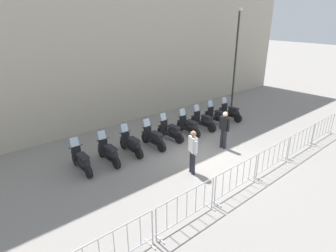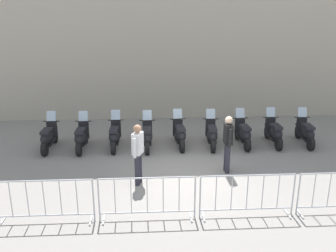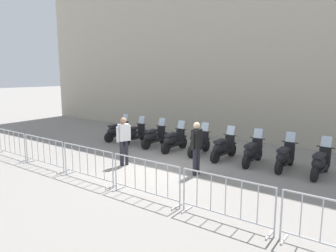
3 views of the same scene
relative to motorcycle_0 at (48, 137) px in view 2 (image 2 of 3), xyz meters
name	(u,v)px [view 2 (image 2 of 3)]	position (x,y,z in m)	size (l,w,h in m)	color
ground_plane	(187,176)	(4.88, -1.48, -0.45)	(120.00, 120.00, 0.00)	gray
motorcycle_0	(48,137)	(0.00, 0.00, 0.00)	(0.64, 1.72, 1.24)	black
motorcycle_1	(81,137)	(1.12, 0.15, 0.00)	(0.64, 1.72, 1.24)	black
motorcycle_2	(115,136)	(2.22, 0.43, 0.00)	(0.64, 1.72, 1.24)	black
motorcycle_3	(147,136)	(3.36, 0.53, 0.00)	(0.65, 1.72, 1.24)	black
motorcycle_4	(180,135)	(4.45, 0.87, 0.00)	(0.73, 1.70, 1.24)	black
motorcycle_5	(212,135)	(5.57, 0.99, 0.00)	(0.59, 1.72, 1.24)	black
motorcycle_6	(243,134)	(6.68, 1.24, 0.00)	(0.69, 1.71, 1.24)	black
motorcycle_7	(274,133)	(7.79, 1.49, 0.00)	(0.65, 1.72, 1.24)	black
motorcycle_8	(306,133)	(8.91, 1.63, 0.00)	(0.60, 1.72, 1.24)	black
barrier_segment_1	(44,202)	(1.88, -4.34, 0.07)	(2.20, 0.81, 1.07)	#B2B5B7
barrier_segment_2	(147,199)	(4.16, -3.91, 0.07)	(2.20, 0.81, 1.07)	#B2B5B7
barrier_segment_3	(247,196)	(6.43, -3.49, 0.07)	(2.20, 0.81, 1.07)	#B2B5B7
officer_near_row_end	(138,151)	(3.59, -2.15, 0.53)	(0.28, 0.54, 1.73)	#23232D
officer_mid_plaza	(228,141)	(6.05, -1.05, 0.53)	(0.29, 0.54, 1.73)	#23232D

